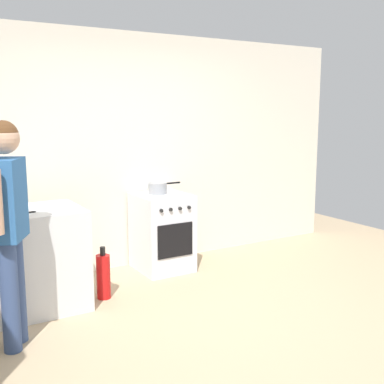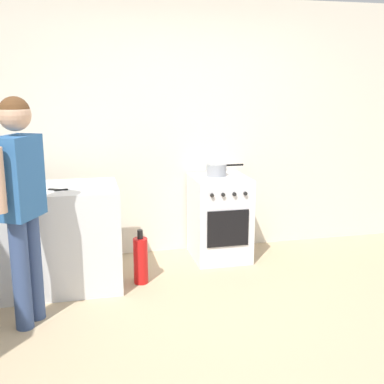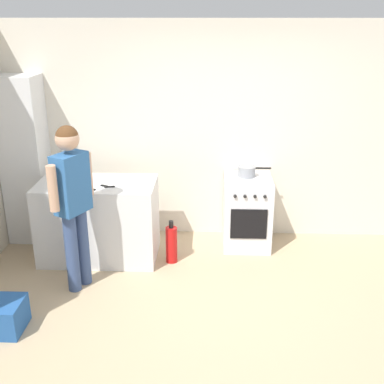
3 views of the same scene
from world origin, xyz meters
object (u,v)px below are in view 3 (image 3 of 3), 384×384
at_px(knife_carving, 98,185).
at_px(knife_paring, 113,187).
at_px(knife_chef, 84,188).
at_px(fire_extinguisher, 171,244).
at_px(pot, 247,171).
at_px(larder_cabinet, 26,161).
at_px(person, 72,194).
at_px(knife_bread, 80,181).
at_px(oven_left, 247,212).

height_order(knife_carving, knife_paring, same).
bearing_deg(knife_carving, knife_chef, -138.10).
relative_size(knife_chef, fire_extinguisher, 0.60).
distance_m(pot, larder_cabinet, 2.63).
bearing_deg(person, knife_bread, 99.06).
xyz_separation_m(knife_bread, larder_cabinet, (-0.77, 0.44, 0.10)).
distance_m(knife_paring, person, 0.61).
relative_size(knife_paring, fire_extinguisher, 0.42).
distance_m(knife_chef, knife_carving, 0.17).
relative_size(knife_paring, larder_cabinet, 0.10).
bearing_deg(knife_carving, knife_paring, -19.72).
bearing_deg(knife_carving, larder_cabinet, 151.05).
bearing_deg(larder_cabinet, knife_chef, -37.53).
xyz_separation_m(knife_paring, knife_bread, (-0.39, 0.17, -0.00)).
height_order(oven_left, knife_carving, knife_carving).
bearing_deg(person, fire_extinguisher, 31.49).
distance_m(oven_left, pot, 0.49).
bearing_deg(fire_extinguisher, person, -148.51).
bearing_deg(fire_extinguisher, knife_carving, 177.70).
xyz_separation_m(knife_carving, knife_bread, (-0.23, 0.11, -0.00)).
bearing_deg(knife_bread, fire_extinguisher, -8.03).
height_order(knife_bread, person, person).
xyz_separation_m(knife_chef, person, (0.01, -0.47, 0.11)).
relative_size(pot, knife_paring, 1.84).
height_order(knife_chef, knife_paring, same).
height_order(knife_chef, fire_extinguisher, knife_chef).
xyz_separation_m(knife_carving, knife_paring, (0.17, -0.06, 0.00)).
height_order(knife_chef, person, person).
bearing_deg(pot, fire_extinguisher, -147.74).
height_order(oven_left, knife_paring, knife_paring).
distance_m(oven_left, knife_bread, 1.97).
distance_m(knife_bread, person, 0.71).
bearing_deg(person, knife_paring, 61.74).
bearing_deg(pot, knife_bread, -168.05).
height_order(knife_bread, larder_cabinet, larder_cabinet).
bearing_deg(knife_bread, oven_left, 10.08).
height_order(knife_carving, fire_extinguisher, knife_carving).
bearing_deg(larder_cabinet, person, -52.28).
relative_size(knife_paring, knife_bread, 0.66).
bearing_deg(knife_chef, fire_extinguisher, 5.17).
bearing_deg(oven_left, pot, 105.97).
height_order(pot, fire_extinguisher, pot).
height_order(oven_left, knife_chef, knife_chef).
bearing_deg(fire_extinguisher, larder_cabinet, 161.95).
bearing_deg(oven_left, fire_extinguisher, -151.22).
distance_m(person, fire_extinguisher, 1.33).
xyz_separation_m(oven_left, knife_paring, (-1.49, -0.51, 0.48)).
bearing_deg(knife_carving, fire_extinguisher, -2.30).
height_order(pot, knife_bread, pot).
height_order(oven_left, pot, pot).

